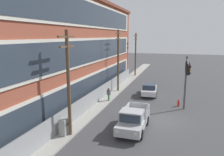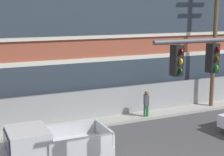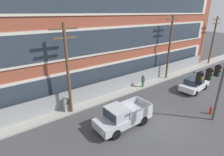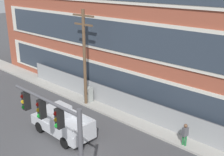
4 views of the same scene
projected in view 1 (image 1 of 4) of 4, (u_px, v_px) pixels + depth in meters
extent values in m
plane|color=#424244|center=(161.00, 120.00, 20.44)|extent=(160.00, 160.00, 0.00)
cube|color=#9E9B93|center=(90.00, 111.00, 22.52)|extent=(80.00, 1.92, 0.16)
cube|color=brown|center=(41.00, 54.00, 22.87)|extent=(42.96, 8.89, 11.82)
cube|color=beige|center=(81.00, 92.00, 22.28)|extent=(39.53, 0.10, 2.84)
cube|color=#2D3844|center=(82.00, 92.00, 22.26)|extent=(37.81, 0.06, 2.36)
cube|color=beige|center=(80.00, 53.00, 21.53)|extent=(39.53, 0.10, 2.84)
cube|color=#2D3844|center=(81.00, 53.00, 21.51)|extent=(37.81, 0.06, 2.36)
cube|color=beige|center=(79.00, 11.00, 20.78)|extent=(39.53, 0.10, 2.84)
cube|color=#2D3844|center=(80.00, 11.00, 20.76)|extent=(37.81, 0.06, 2.36)
cube|color=gray|center=(96.00, 97.00, 24.75)|extent=(34.05, 0.04, 1.83)
cylinder|color=#4C4C51|center=(129.00, 73.00, 40.72)|extent=(0.06, 0.06, 1.83)
cylinder|color=#4C4C51|center=(95.00, 89.00, 24.58)|extent=(34.05, 0.05, 0.05)
cylinder|color=#4C4C51|center=(185.00, 83.00, 22.99)|extent=(0.20, 0.20, 5.69)
cylinder|color=#4C4C51|center=(188.00, 62.00, 20.28)|extent=(4.75, 0.14, 0.14)
cube|color=black|center=(187.00, 66.00, 21.38)|extent=(0.28, 0.32, 0.90)
cylinder|color=#4B0807|center=(189.00, 63.00, 21.27)|extent=(0.04, 0.18, 0.18)
cylinder|color=#503E08|center=(189.00, 66.00, 21.32)|extent=(0.04, 0.18, 0.18)
cylinder|color=green|center=(189.00, 69.00, 21.38)|extent=(0.04, 0.18, 0.18)
cube|color=black|center=(187.00, 68.00, 20.14)|extent=(0.28, 0.32, 0.90)
cylinder|color=#4B0807|center=(190.00, 65.00, 20.03)|extent=(0.04, 0.18, 0.18)
cylinder|color=#503E08|center=(189.00, 68.00, 20.09)|extent=(0.04, 0.18, 0.18)
cylinder|color=green|center=(189.00, 71.00, 20.14)|extent=(0.04, 0.18, 0.18)
cube|color=black|center=(188.00, 70.00, 18.90)|extent=(0.28, 0.32, 0.90)
cylinder|color=#4B0807|center=(190.00, 67.00, 18.80)|extent=(0.04, 0.18, 0.18)
cylinder|color=gold|center=(190.00, 70.00, 18.85)|extent=(0.04, 0.18, 0.18)
cylinder|color=#0A4011|center=(190.00, 73.00, 18.90)|extent=(0.04, 0.18, 0.18)
cube|color=#B2B5BA|center=(133.00, 122.00, 18.10)|extent=(4.92, 2.00, 0.70)
cube|color=#B2B5BA|center=(132.00, 116.00, 17.31)|extent=(1.49, 1.82, 0.85)
cube|color=#283342|center=(130.00, 119.00, 16.60)|extent=(0.07, 1.61, 0.64)
cube|color=#B2B5BA|center=(147.00, 111.00, 18.74)|extent=(2.46, 0.14, 0.56)
cube|color=#B2B5BA|center=(126.00, 109.00, 19.29)|extent=(2.46, 0.14, 0.56)
cube|color=#B2B5BA|center=(139.00, 106.00, 20.24)|extent=(0.11, 1.88, 0.56)
cylinder|color=black|center=(141.00, 135.00, 16.52)|extent=(0.80, 0.27, 0.80)
cylinder|color=black|center=(118.00, 131.00, 17.06)|extent=(0.80, 0.27, 0.80)
cylinder|color=black|center=(147.00, 120.00, 19.28)|extent=(0.80, 0.27, 0.80)
cylinder|color=black|center=(127.00, 118.00, 19.81)|extent=(0.80, 0.27, 0.80)
cube|color=white|center=(136.00, 134.00, 15.56)|extent=(0.06, 0.24, 0.16)
cube|color=white|center=(117.00, 132.00, 15.97)|extent=(0.06, 0.24, 0.16)
cube|color=silver|center=(149.00, 90.00, 28.97)|extent=(4.45, 2.21, 0.64)
cube|color=#283342|center=(149.00, 86.00, 28.69)|extent=(2.29, 1.80, 0.60)
cylinder|color=black|center=(143.00, 90.00, 30.49)|extent=(0.65, 0.25, 0.64)
cylinder|color=black|center=(156.00, 91.00, 30.13)|extent=(0.65, 0.25, 0.64)
cylinder|color=black|center=(142.00, 95.00, 27.93)|extent=(0.65, 0.25, 0.64)
cylinder|color=black|center=(156.00, 96.00, 27.57)|extent=(0.65, 0.25, 0.64)
cylinder|color=brown|center=(69.00, 85.00, 16.36)|extent=(0.26, 0.26, 8.20)
cube|color=brown|center=(67.00, 37.00, 15.68)|extent=(2.40, 0.14, 0.14)
cube|color=brown|center=(67.00, 46.00, 15.82)|extent=(2.04, 0.14, 0.14)
cylinder|color=brown|center=(118.00, 61.00, 30.14)|extent=(0.26, 0.26, 8.58)
cube|color=brown|center=(118.00, 33.00, 29.42)|extent=(2.12, 0.14, 0.14)
cube|color=brown|center=(118.00, 39.00, 29.56)|extent=(1.80, 0.14, 0.14)
cylinder|color=brown|center=(135.00, 55.00, 42.04)|extent=(0.26, 0.26, 8.31)
cube|color=brown|center=(136.00, 36.00, 41.35)|extent=(2.68, 0.14, 0.14)
cube|color=brown|center=(136.00, 39.00, 41.48)|extent=(2.28, 0.14, 0.14)
cube|color=#939993|center=(64.00, 128.00, 16.98)|extent=(0.75, 0.52, 1.47)
cube|color=#515151|center=(67.00, 124.00, 16.85)|extent=(0.52, 0.02, 0.20)
cylinder|color=#236B38|center=(108.00, 99.00, 25.96)|extent=(0.14, 0.14, 0.85)
cylinder|color=#236B38|center=(109.00, 98.00, 26.13)|extent=(0.14, 0.14, 0.85)
cube|color=#4C4C51|center=(109.00, 92.00, 25.91)|extent=(0.33, 0.45, 0.60)
sphere|color=brown|center=(109.00, 89.00, 25.83)|extent=(0.24, 0.24, 0.24)
cylinder|color=red|center=(178.00, 104.00, 24.40)|extent=(0.24, 0.24, 0.58)
sphere|color=red|center=(179.00, 100.00, 24.32)|extent=(0.22, 0.22, 0.22)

